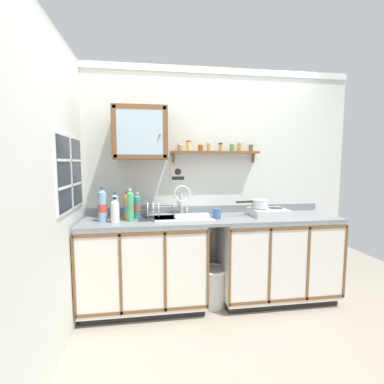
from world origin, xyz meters
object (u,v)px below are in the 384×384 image
at_px(bottle_water_blue_0, 102,206).
at_px(bottle_detergent_teal_5, 137,206).
at_px(hot_plate_stove, 268,212).
at_px(mug, 216,213).
at_px(bottle_water_clear_2, 115,207).
at_px(saucepan, 259,204).
at_px(warning_sign, 178,174).
at_px(wall_cabinet, 140,134).
at_px(sink, 183,219).
at_px(dish_rack, 156,215).
at_px(bottle_opaque_white_4, 115,211).
at_px(trash_bin, 213,286).
at_px(bottle_soda_green_3, 130,206).
at_px(bottle_juice_amber_1, 127,207).

height_order(bottle_water_blue_0, bottle_detergent_teal_5, bottle_water_blue_0).
relative_size(hot_plate_stove, mug, 3.09).
bearing_deg(bottle_water_clear_2, saucepan, -0.81).
height_order(bottle_water_clear_2, warning_sign, warning_sign).
height_order(hot_plate_stove, bottle_detergent_teal_5, bottle_detergent_teal_5).
xyz_separation_m(bottle_detergent_teal_5, wall_cabinet, (0.04, 0.05, 0.73)).
height_order(sink, mug, sink).
bearing_deg(dish_rack, sink, 2.24).
relative_size(sink, mug, 4.83).
bearing_deg(bottle_opaque_white_4, saucepan, 4.95).
xyz_separation_m(warning_sign, trash_bin, (0.32, -0.32, -1.15)).
xyz_separation_m(bottle_water_blue_0, mug, (1.10, -0.03, -0.10)).
bearing_deg(wall_cabinet, bottle_water_blue_0, -156.60).
xyz_separation_m(bottle_water_blue_0, bottle_soda_green_3, (0.26, -0.02, -0.00)).
xyz_separation_m(saucepan, dish_rack, (-1.09, -0.01, -0.09)).
bearing_deg(bottle_opaque_white_4, bottle_juice_amber_1, 58.12).
distance_m(saucepan, bottle_water_clear_2, 1.48).
bearing_deg(bottle_opaque_white_4, trash_bin, 3.24).
distance_m(sink, bottle_water_blue_0, 0.80).
distance_m(bottle_water_clear_2, trash_bin, 1.29).
height_order(wall_cabinet, trash_bin, wall_cabinet).
bearing_deg(warning_sign, bottle_water_clear_2, -160.79).
height_order(saucepan, bottle_juice_amber_1, bottle_juice_amber_1).
bearing_deg(wall_cabinet, trash_bin, -12.92).
xyz_separation_m(bottle_juice_amber_1, bottle_water_clear_2, (-0.11, -0.01, 0.01)).
distance_m(wall_cabinet, trash_bin, 1.72).
bearing_deg(bottle_water_blue_0, bottle_juice_amber_1, 24.02).
height_order(sink, bottle_opaque_white_4, sink).
bearing_deg(bottle_soda_green_3, wall_cabinet, 59.96).
xyz_separation_m(bottle_juice_amber_1, bottle_soda_green_3, (0.04, -0.12, 0.03)).
bearing_deg(trash_bin, bottle_detergent_teal_5, 171.68).
height_order(sink, bottle_detergent_teal_5, sink).
relative_size(sink, bottle_juice_amber_1, 2.13).
height_order(bottle_opaque_white_4, wall_cabinet, wall_cabinet).
xyz_separation_m(hot_plate_stove, bottle_juice_amber_1, (-1.47, 0.05, 0.09)).
relative_size(bottle_detergent_teal_5, wall_cabinet, 0.51).
bearing_deg(mug, bottle_water_clear_2, 173.50).
bearing_deg(bottle_opaque_white_4, bottle_water_blue_0, 153.71).
height_order(sink, bottle_water_blue_0, bottle_water_blue_0).
bearing_deg(wall_cabinet, bottle_soda_green_3, -120.04).
distance_m(hot_plate_stove, bottle_soda_green_3, 1.43).
relative_size(bottle_soda_green_3, trash_bin, 0.78).
bearing_deg(warning_sign, bottle_water_blue_0, -157.40).
bearing_deg(bottle_opaque_white_4, bottle_water_clear_2, 95.58).
xyz_separation_m(hot_plate_stove, saucepan, (-0.09, 0.02, 0.09)).
relative_size(hot_plate_stove, bottle_soda_green_3, 1.18).
bearing_deg(bottle_juice_amber_1, bottle_soda_green_3, -70.89).
bearing_deg(bottle_juice_amber_1, bottle_opaque_white_4, -121.88).
distance_m(saucepan, bottle_detergent_teal_5, 1.27).
bearing_deg(bottle_detergent_teal_5, trash_bin, -8.32).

